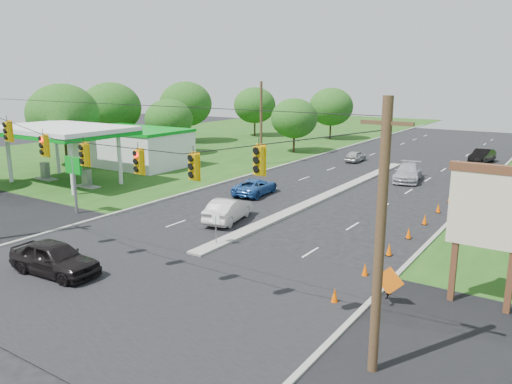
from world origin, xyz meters
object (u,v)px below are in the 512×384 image
Objects in this scene: gas_station at (122,144)px; white_sedan at (228,210)px; black_sedan at (55,258)px; blue_pickup at (255,187)px; pylon_sign at (496,216)px.

gas_station reaches higher than white_sedan.
black_sedan reaches higher than blue_pickup.
blue_pickup is at bearing -0.68° from black_sedan.
black_sedan is (19.59, -21.89, -1.73)m from gas_station.
pylon_sign is at bearing -71.03° from black_sedan.
pylon_sign is 17.64m from white_sedan.
white_sedan is at bearing 165.59° from pylon_sign.
black_sedan is at bearing 70.37° from white_sedan.
pylon_sign is 1.24× the size of black_sedan.
white_sedan is (1.57, 12.16, -0.05)m from black_sedan.
gas_station is at bearing -12.97° from blue_pickup.
gas_station is at bearing 159.69° from pylon_sign.
gas_station is 29.43m from black_sedan.
black_sedan is at bearing -156.87° from pylon_sign.
blue_pickup is (-1.19, 19.60, -0.17)m from black_sedan.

